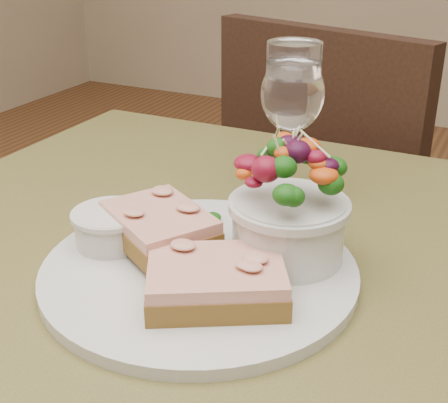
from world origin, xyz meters
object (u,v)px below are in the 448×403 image
at_px(sandwich_back, 159,226).
at_px(salad_bowl, 289,202).
at_px(cafe_table, 209,338).
at_px(chair_far, 348,295).
at_px(dinner_plate, 199,271).
at_px(sandwich_front, 216,281).
at_px(ramekin, 111,226).
at_px(wine_glass, 292,98).

height_order(sandwich_back, salad_bowl, salad_bowl).
xyz_separation_m(cafe_table, sandwich_back, (-0.04, -0.02, 0.14)).
xyz_separation_m(chair_far, dinner_plate, (0.02, -0.73, 0.46)).
height_order(dinner_plate, sandwich_front, sandwich_front).
bearing_deg(chair_far, ramekin, 100.67).
bearing_deg(sandwich_front, wine_glass, 67.39).
height_order(sandwich_front, salad_bowl, salad_bowl).
xyz_separation_m(chair_far, wine_glass, (0.03, -0.50, 0.58)).
height_order(dinner_plate, ramekin, ramekin).
relative_size(chair_far, sandwich_back, 6.41).
bearing_deg(ramekin, wine_glass, 63.73).
bearing_deg(salad_bowl, ramekin, -162.97).
height_order(cafe_table, wine_glass, wine_glass).
distance_m(sandwich_back, ramekin, 0.05).
relative_size(chair_far, wine_glass, 5.14).
bearing_deg(salad_bowl, cafe_table, -166.92).
xyz_separation_m(sandwich_front, ramekin, (-0.14, 0.04, 0.00)).
distance_m(ramekin, salad_bowl, 0.18).
height_order(chair_far, sandwich_front, chair_far).
height_order(cafe_table, chair_far, chair_far).
xyz_separation_m(cafe_table, sandwich_front, (0.05, -0.08, 0.13)).
distance_m(chair_far, dinner_plate, 0.86).
relative_size(sandwich_back, ramekin, 1.90).
relative_size(chair_far, dinner_plate, 2.94).
bearing_deg(dinner_plate, wine_glass, 88.01).
height_order(dinner_plate, salad_bowl, salad_bowl).
bearing_deg(wine_glass, sandwich_front, -83.23).
bearing_deg(wine_glass, cafe_table, -95.13).
bearing_deg(salad_bowl, sandwich_front, -108.11).
height_order(chair_far, sandwich_back, chair_far).
bearing_deg(cafe_table, wine_glass, 84.87).
bearing_deg(dinner_plate, sandwich_front, -46.44).
bearing_deg(sandwich_back, dinner_plate, 14.89).
distance_m(dinner_plate, ramekin, 0.11).
distance_m(sandwich_front, sandwich_back, 0.11).
bearing_deg(cafe_table, ramekin, -159.72).
relative_size(cafe_table, sandwich_back, 5.69).
bearing_deg(ramekin, sandwich_back, 17.17).
xyz_separation_m(sandwich_back, ramekin, (-0.05, -0.01, -0.00)).
relative_size(ramekin, salad_bowl, 0.58).
xyz_separation_m(chair_far, ramekin, (-0.08, -0.73, 0.49)).
bearing_deg(cafe_table, sandwich_front, -57.69).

